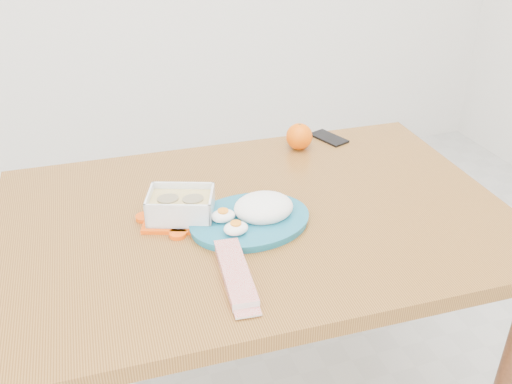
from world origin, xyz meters
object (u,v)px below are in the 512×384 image
object	(u,v)px
dining_table	(256,244)
food_container	(181,207)
orange_fruit	(299,137)
smartphone	(329,138)
rice_plate	(254,214)

from	to	relation	value
dining_table	food_container	distance (m)	0.22
dining_table	orange_fruit	size ratio (longest dim) A/B	16.03
smartphone	dining_table	bearing A→B (deg)	-156.71
smartphone	orange_fruit	bearing A→B (deg)	175.83
food_container	smartphone	xyz separation A→B (m)	(0.54, 0.32, -0.03)
orange_fruit	smartphone	xyz separation A→B (m)	(0.12, 0.03, -0.04)
food_container	rice_plate	size ratio (longest dim) A/B	0.65
food_container	smartphone	distance (m)	0.63
smartphone	food_container	bearing A→B (deg)	-170.17
orange_fruit	dining_table	bearing A→B (deg)	-128.02
food_container	smartphone	world-z (taller)	food_container
dining_table	orange_fruit	bearing A→B (deg)	54.00
orange_fruit	rice_plate	bearing A→B (deg)	-126.53
rice_plate	smartphone	xyz separation A→B (m)	(0.38, 0.39, -0.02)
food_container	rice_plate	distance (m)	0.18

